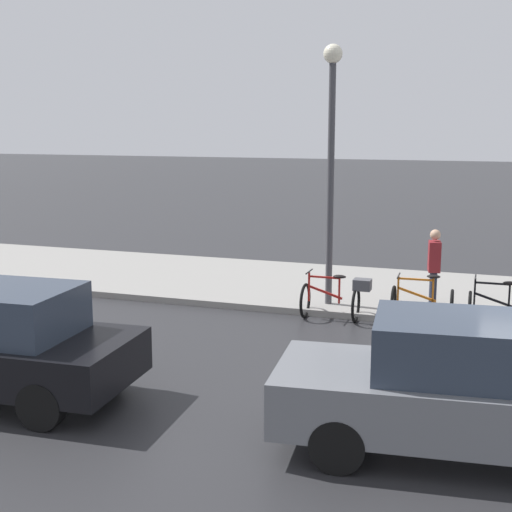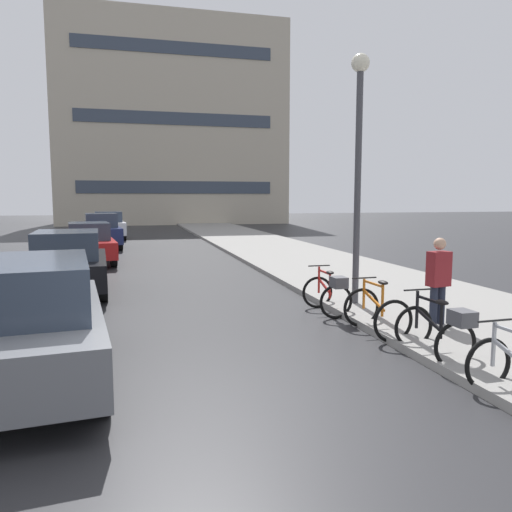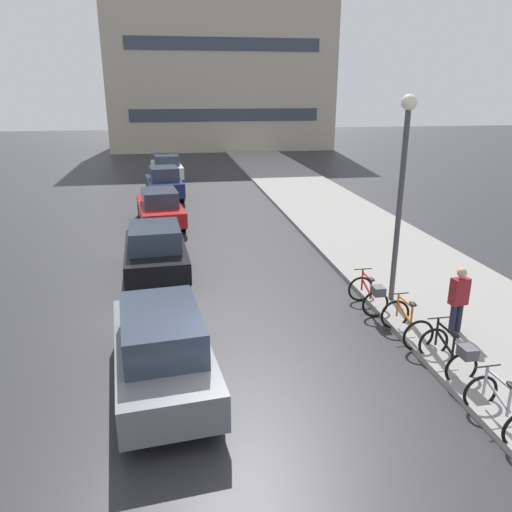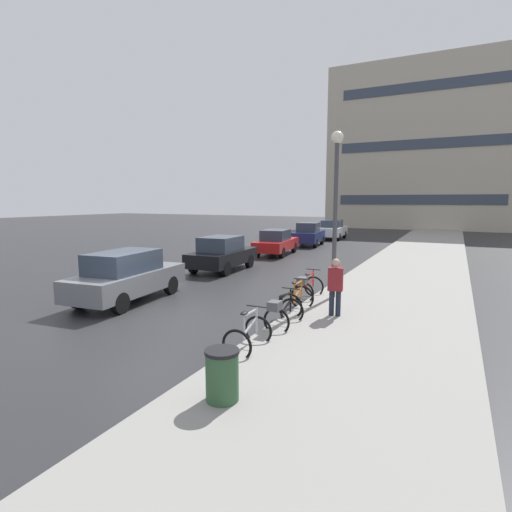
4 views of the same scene
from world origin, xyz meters
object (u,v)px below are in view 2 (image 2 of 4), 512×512
Objects in this scene: bicycle_second at (440,329)px; car_white at (108,225)px; car_black at (68,263)px; bicycle_farthest at (329,292)px; car_navy at (101,232)px; pedestrian at (438,279)px; car_red at (89,243)px; bicycle_third at (376,312)px; streetlamp at (359,146)px; car_grey at (32,321)px.

car_white is at bearing 103.07° from bicycle_second.
car_white is (0.32, 17.64, 0.01)m from car_black.
car_white is at bearing 103.81° from bicycle_farthest.
pedestrian is at bearing -68.55° from car_navy.
car_red is at bearing 114.39° from bicycle_second.
car_red is 13.60m from pedestrian.
car_white is (0.11, 5.87, -0.02)m from car_navy.
bicycle_third is 1.31m from pedestrian.
car_black is (-6.03, 6.94, 0.32)m from bicycle_second.
pedestrian reaches higher than car_navy.
streetlamp is at bearing -67.94° from car_navy.
car_navy is (-5.82, 18.71, 0.35)m from bicycle_second.
car_navy is at bearing 109.08° from bicycle_farthest.
car_black is 2.39× the size of pedestrian.
pedestrian is (6.99, -5.47, 0.17)m from car_black.
bicycle_farthest is 2.29m from pedestrian.
car_red is 2.60× the size of pedestrian.
car_white is 2.54× the size of pedestrian.
car_grey is at bearing -153.34° from streetlamp.
car_grey is 24.07m from car_white.
car_grey reaches higher than car_black.
pedestrian is (1.41, -1.73, 0.49)m from bicycle_farthest.
car_white is at bearing 88.66° from car_red.
bicycle_farthest is (-0.45, 3.21, -0.00)m from bicycle_second.
bicycle_second is 3.24m from bicycle_farthest.
bicycle_third is 0.27× the size of car_white.
pedestrian reaches higher than car_grey.
bicycle_third is 0.88× the size of bicycle_farthest.
car_white is (0.06, 24.07, -0.02)m from car_grey.
bicycle_third is 12.96m from car_red.
bicycle_second is at bearing -95.09° from streetlamp.
streetlamp is at bearing 106.92° from pedestrian.
car_white is (-5.71, 24.58, 0.33)m from bicycle_second.
car_white is at bearing 103.42° from bicycle_third.
car_black reaches higher than bicycle_second.
car_black is 1.06× the size of car_navy.
bicycle_third is at bearing -63.62° from car_red.
pedestrian reaches higher than car_red.
car_navy reaches higher than bicycle_third.
pedestrian reaches higher than bicycle_second.
pedestrian is 3.38m from streetlamp.
bicycle_second is 0.35× the size of car_navy.
pedestrian is at bearing 8.10° from car_grey.
car_black is at bearing 152.06° from streetlamp.
car_black is at bearing -90.50° from car_red.
streetlamp is (6.29, -9.61, 2.79)m from car_red.
car_grey is at bearing -169.23° from bicycle_third.
bicycle_second is 19.60m from car_navy.
bicycle_third is 3.76m from streetlamp.
streetlamp is (0.77, 0.37, 3.07)m from bicycle_farthest.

